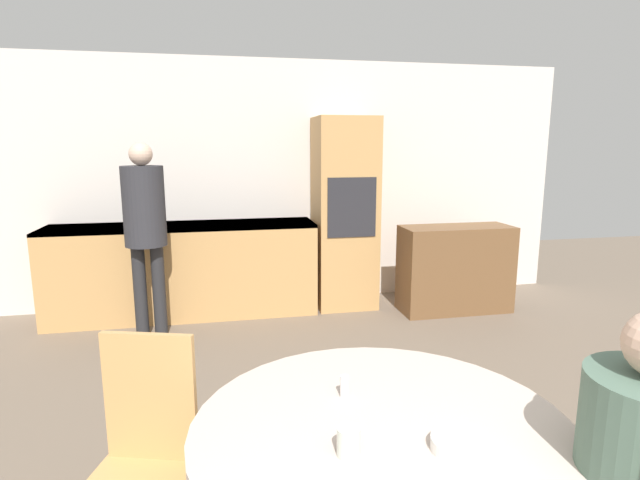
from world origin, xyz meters
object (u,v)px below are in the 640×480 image
(cup, at_px, (349,442))
(chair_far_left, at_px, (143,448))
(oven_unit, at_px, (345,214))
(bowl_near, at_px, (461,444))
(sideboard, at_px, (455,269))
(person_standing, at_px, (145,219))

(cup, bearing_deg, chair_far_left, 143.14)
(oven_unit, distance_m, bowl_near, 3.82)
(chair_far_left, relative_size, bowl_near, 5.19)
(oven_unit, height_order, chair_far_left, oven_unit)
(cup, bearing_deg, bowl_near, -7.74)
(sideboard, xyz_separation_m, chair_far_left, (-2.71, -2.77, 0.09))
(oven_unit, xyz_separation_m, sideboard, (1.08, -0.43, -0.55))
(oven_unit, height_order, sideboard, oven_unit)
(cup, distance_m, bowl_near, 0.36)
(sideboard, xyz_separation_m, person_standing, (-3.02, -0.10, 0.63))
(oven_unit, relative_size, person_standing, 1.15)
(chair_far_left, bearing_deg, oven_unit, 80.37)
(sideboard, relative_size, cup, 12.37)
(cup, relative_size, bowl_near, 0.49)
(sideboard, bearing_deg, bowl_near, -116.51)
(person_standing, relative_size, bowl_near, 9.19)
(person_standing, relative_size, cup, 18.81)
(oven_unit, bearing_deg, cup, -104.13)
(chair_far_left, bearing_deg, cup, -19.46)
(oven_unit, distance_m, sideboard, 1.29)
(sideboard, bearing_deg, chair_far_left, -134.44)
(sideboard, bearing_deg, oven_unit, 158.25)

